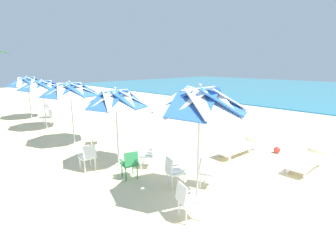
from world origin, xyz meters
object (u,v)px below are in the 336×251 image
(beach_umbrella_2, at_px, (70,90))
(beach_ball, at_px, (277,150))
(plastic_chair_1, at_px, (206,170))
(plastic_chair_5, at_px, (149,154))
(plastic_chair_0, at_px, (173,171))
(plastic_chair_7, at_px, (49,116))
(plastic_chair_3, at_px, (88,156))
(plastic_chair_4, at_px, (130,163))
(plastic_chair_2, at_px, (187,199))
(beach_umbrella_0, at_px, (200,102))
(plastic_chair_6, at_px, (95,133))
(plastic_chair_8, at_px, (46,110))
(sun_lounger_0, at_px, (307,161))
(beach_umbrella_4, at_px, (27,82))
(beach_umbrella_1, at_px, (116,99))
(beach_umbrella_3, at_px, (42,86))
(sun_lounger_1, at_px, (238,147))

(beach_umbrella_2, relative_size, beach_ball, 10.68)
(plastic_chair_1, bearing_deg, plastic_chair_5, -171.97)
(plastic_chair_0, bearing_deg, plastic_chair_7, 178.43)
(plastic_chair_3, bearing_deg, plastic_chair_0, 22.73)
(plastic_chair_0, distance_m, plastic_chair_4, 1.39)
(plastic_chair_1, distance_m, plastic_chair_2, 1.70)
(beach_umbrella_0, relative_size, plastic_chair_2, 3.36)
(plastic_chair_6, bearing_deg, beach_ball, 37.32)
(plastic_chair_2, xyz_separation_m, plastic_chair_3, (-3.96, -0.27, 0.00))
(plastic_chair_2, bearing_deg, beach_umbrella_2, 174.70)
(plastic_chair_1, bearing_deg, plastic_chair_0, -130.04)
(beach_ball, bearing_deg, plastic_chair_2, -85.44)
(plastic_chair_3, height_order, plastic_chair_8, same)
(plastic_chair_7, xyz_separation_m, sun_lounger_0, (12.17, 3.77, -0.22))
(beach_umbrella_0, relative_size, plastic_chair_5, 3.36)
(plastic_chair_5, relative_size, plastic_chair_7, 1.00)
(beach_umbrella_0, distance_m, plastic_chair_1, 2.18)
(plastic_chair_4, distance_m, beach_umbrella_4, 11.66)
(beach_umbrella_4, bearing_deg, beach_umbrella_1, -2.11)
(beach_umbrella_0, height_order, plastic_chair_5, beach_umbrella_0)
(beach_umbrella_1, xyz_separation_m, beach_umbrella_3, (-6.96, 0.10, 0.01))
(beach_umbrella_3, relative_size, sun_lounger_1, 1.19)
(plastic_chair_5, xyz_separation_m, plastic_chair_8, (-10.75, 0.46, 0.00))
(plastic_chair_0, relative_size, plastic_chair_2, 1.00)
(beach_umbrella_0, xyz_separation_m, sun_lounger_1, (-1.09, 3.73, -2.22))
(plastic_chair_6, bearing_deg, plastic_chair_7, -178.53)
(plastic_chair_3, height_order, plastic_chair_6, same)
(plastic_chair_1, distance_m, sun_lounger_1, 3.06)
(beach_umbrella_0, relative_size, beach_umbrella_4, 1.10)
(plastic_chair_5, distance_m, beach_umbrella_4, 11.43)
(plastic_chair_7, height_order, plastic_chair_8, same)
(plastic_chair_8, bearing_deg, beach_ball, 16.97)
(beach_umbrella_3, height_order, plastic_chair_7, beach_umbrella_3)
(beach_umbrella_4, height_order, beach_ball, beach_umbrella_4)
(plastic_chair_5, bearing_deg, beach_umbrella_3, -176.13)
(beach_umbrella_2, bearing_deg, plastic_chair_7, 173.62)
(plastic_chair_1, distance_m, beach_ball, 4.18)
(plastic_chair_5, bearing_deg, plastic_chair_3, -127.69)
(plastic_chair_7, bearing_deg, plastic_chair_0, -1.57)
(plastic_chair_0, height_order, plastic_chair_7, same)
(plastic_chair_6, bearing_deg, plastic_chair_5, 0.09)
(plastic_chair_2, height_order, beach_umbrella_2, beach_umbrella_2)
(beach_umbrella_0, height_order, beach_umbrella_4, beach_umbrella_0)
(sun_lounger_0, relative_size, beach_ball, 8.59)
(plastic_chair_1, xyz_separation_m, plastic_chair_4, (-1.88, -1.22, 0.00))
(plastic_chair_4, distance_m, beach_umbrella_2, 4.86)
(plastic_chair_7, bearing_deg, beach_umbrella_0, -1.84)
(plastic_chair_5, relative_size, sun_lounger_1, 0.40)
(plastic_chair_6, bearing_deg, beach_umbrella_1, -13.12)
(beach_umbrella_1, xyz_separation_m, plastic_chair_4, (1.07, -0.29, -1.75))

